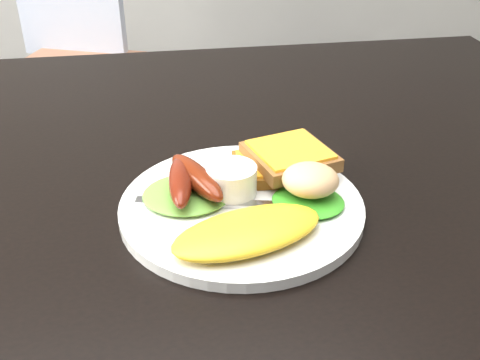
{
  "coord_description": "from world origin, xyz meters",
  "views": [
    {
      "loc": [
        -0.03,
        -0.62,
        1.08
      ],
      "look_at": [
        0.05,
        -0.13,
        0.78
      ],
      "focal_mm": 42.0,
      "sensor_mm": 36.0,
      "label": 1
    }
  ],
  "objects_px": {
    "plate": "(242,206)",
    "dining_chair": "(73,72)",
    "person": "(10,34)",
    "dining_table": "(186,165)"
  },
  "relations": [
    {
      "from": "dining_chair",
      "to": "person",
      "type": "xyz_separation_m",
      "value": [
        -0.08,
        -0.36,
        0.23
      ]
    },
    {
      "from": "dining_table",
      "to": "person",
      "type": "distance_m",
      "value": 0.89
    },
    {
      "from": "person",
      "to": "plate",
      "type": "distance_m",
      "value": 1.04
    },
    {
      "from": "dining_chair",
      "to": "person",
      "type": "relative_size",
      "value": 0.27
    },
    {
      "from": "person",
      "to": "plate",
      "type": "xyz_separation_m",
      "value": [
        0.42,
        -0.95,
        0.08
      ]
    },
    {
      "from": "dining_chair",
      "to": "person",
      "type": "height_order",
      "value": "person"
    },
    {
      "from": "dining_table",
      "to": "person",
      "type": "bearing_deg",
      "value": 114.51
    },
    {
      "from": "plate",
      "to": "dining_chair",
      "type": "bearing_deg",
      "value": 104.34
    },
    {
      "from": "dining_table",
      "to": "dining_chair",
      "type": "bearing_deg",
      "value": 103.83
    },
    {
      "from": "dining_table",
      "to": "plate",
      "type": "height_order",
      "value": "plate"
    }
  ]
}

